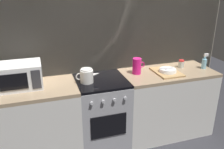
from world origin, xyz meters
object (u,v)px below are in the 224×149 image
at_px(microwave, 20,76).
at_px(pitcher, 137,66).
at_px(spice_jar, 181,64).
at_px(stove_unit, 102,113).
at_px(kettle, 87,76).
at_px(spray_bottle, 204,63).
at_px(dish_pile, 167,71).

distance_m(microwave, pitcher, 1.37).
distance_m(microwave, spice_jar, 2.03).
height_order(stove_unit, kettle, kettle).
distance_m(microwave, kettle, 0.72).
distance_m(kettle, spray_bottle, 1.58).
bearing_deg(kettle, pitcher, 7.35).
distance_m(dish_pile, spray_bottle, 0.55).
distance_m(kettle, pitcher, 0.66).
bearing_deg(microwave, kettle, -7.66).
height_order(kettle, pitcher, pitcher).
height_order(microwave, pitcher, microwave).
distance_m(pitcher, spray_bottle, 0.93).
bearing_deg(stove_unit, pitcher, 7.13).
bearing_deg(spray_bottle, stove_unit, 178.48).
relative_size(stove_unit, spray_bottle, 4.43).
xyz_separation_m(microwave, pitcher, (1.37, -0.01, -0.03)).
height_order(stove_unit, pitcher, pitcher).
height_order(pitcher, spice_jar, pitcher).
xyz_separation_m(microwave, dish_pile, (1.75, -0.11, -0.11)).
distance_m(dish_pile, spice_jar, 0.32).
relative_size(stove_unit, kettle, 3.16).
relative_size(microwave, spray_bottle, 2.27).
relative_size(kettle, dish_pile, 0.71).
relative_size(pitcher, spray_bottle, 0.99).
height_order(stove_unit, dish_pile, dish_pile).
bearing_deg(pitcher, microwave, 179.52).
xyz_separation_m(kettle, pitcher, (0.66, 0.08, 0.02)).
bearing_deg(dish_pile, kettle, 179.09).
bearing_deg(pitcher, kettle, -172.65).
xyz_separation_m(spice_jar, spray_bottle, (0.26, -0.13, 0.03)).
height_order(dish_pile, spray_bottle, spray_bottle).
bearing_deg(stove_unit, kettle, -172.02).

